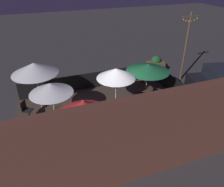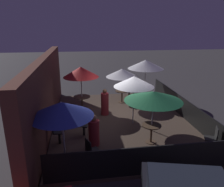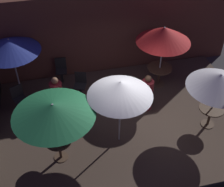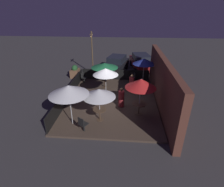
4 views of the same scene
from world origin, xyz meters
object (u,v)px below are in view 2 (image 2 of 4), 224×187
(patio_umbrella_0, at_px, (153,96))
(patron_0, at_px, (105,103))
(dining_table_0, at_px, (151,129))
(patio_umbrella_5, at_px, (146,64))
(patio_chair_1, at_px, (92,151))
(patron_1, at_px, (94,132))
(patio_chair_3, at_px, (130,88))
(dining_table_2, at_px, (122,93))
(patio_umbrella_2, at_px, (122,73))
(patio_umbrella_3, at_px, (134,82))
(patio_umbrella_1, at_px, (81,72))
(patio_umbrella_4, at_px, (62,109))
(patio_chair_2, at_px, (57,131))
(dining_table_1, at_px, (82,99))
(patio_chair_4, at_px, (82,124))
(patio_chair_0, at_px, (212,138))

(patio_umbrella_0, relative_size, patron_0, 1.59)
(patio_umbrella_0, bearing_deg, dining_table_0, 0.00)
(patio_umbrella_5, relative_size, dining_table_0, 3.25)
(patron_0, bearing_deg, patio_chair_1, 104.56)
(patron_1, bearing_deg, patio_chair_3, 97.69)
(patio_umbrella_5, relative_size, dining_table_2, 3.09)
(patio_umbrella_2, height_order, patio_umbrella_3, patio_umbrella_3)
(patio_umbrella_1, bearing_deg, patio_umbrella_0, -146.25)
(patio_umbrella_0, xyz_separation_m, patio_umbrella_1, (3.86, 2.58, 0.18))
(patron_0, bearing_deg, patio_umbrella_5, -114.10)
(patio_umbrella_4, height_order, patio_chair_2, patio_umbrella_4)
(patron_1, bearing_deg, patio_umbrella_1, 128.55)
(patio_umbrella_2, relative_size, patio_chair_2, 2.09)
(patio_umbrella_4, bearing_deg, patio_umbrella_3, -45.39)
(patio_umbrella_1, distance_m, patio_umbrella_5, 4.08)
(dining_table_1, bearing_deg, patio_umbrella_2, -70.05)
(patron_0, bearing_deg, patio_chair_2, 77.71)
(patio_umbrella_0, bearing_deg, patio_chair_4, 69.24)
(patio_umbrella_2, height_order, dining_table_1, patio_umbrella_2)
(patio_umbrella_0, height_order, patio_chair_1, patio_umbrella_0)
(patio_chair_1, bearing_deg, patron_1, 58.02)
(patron_1, bearing_deg, patio_chair_1, -64.80)
(dining_table_0, bearing_deg, patio_umbrella_5, -13.66)
(patio_chair_3, relative_size, patio_chair_4, 1.02)
(dining_table_0, bearing_deg, patio_chair_0, -113.05)
(dining_table_0, height_order, patio_chair_3, patio_chair_3)
(patio_umbrella_1, bearing_deg, patio_umbrella_4, 172.87)
(patio_umbrella_2, relative_size, dining_table_0, 2.71)
(patio_umbrella_2, distance_m, patio_chair_1, 6.28)
(patio_umbrella_0, relative_size, patio_umbrella_1, 0.92)
(dining_table_2, bearing_deg, patio_umbrella_3, 179.24)
(patron_0, bearing_deg, patio_chair_3, -96.95)
(patio_umbrella_5, xyz_separation_m, patio_chair_3, (0.68, 0.79, -1.63))
(patio_umbrella_2, xyz_separation_m, dining_table_1, (-0.85, 2.33, -1.18))
(dining_table_0, bearing_deg, patio_umbrella_2, 3.03)
(patio_umbrella_2, distance_m, dining_table_2, 1.21)
(patio_umbrella_1, distance_m, dining_table_0, 4.88)
(patron_1, bearing_deg, patio_chair_4, 149.04)
(patio_umbrella_3, height_order, patio_umbrella_4, patio_umbrella_3)
(dining_table_1, bearing_deg, patio_chair_1, -177.37)
(patio_chair_1, height_order, patio_chair_2, patio_chair_2)
(patio_umbrella_3, relative_size, dining_table_1, 2.55)
(patio_chair_4, xyz_separation_m, patron_0, (2.03, -1.16, 0.11))
(patio_umbrella_2, bearing_deg, patio_chair_3, -31.59)
(patio_umbrella_2, relative_size, patio_umbrella_3, 0.90)
(patio_umbrella_4, relative_size, dining_table_1, 2.52)
(dining_table_2, height_order, patio_chair_1, patio_chair_1)
(patio_umbrella_2, xyz_separation_m, dining_table_0, (-4.71, -0.25, -1.20))
(patio_umbrella_5, distance_m, patio_chair_1, 7.44)
(dining_table_1, distance_m, patio_chair_2, 3.57)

